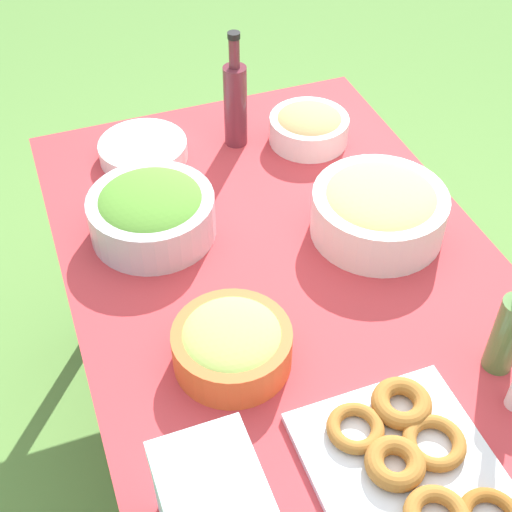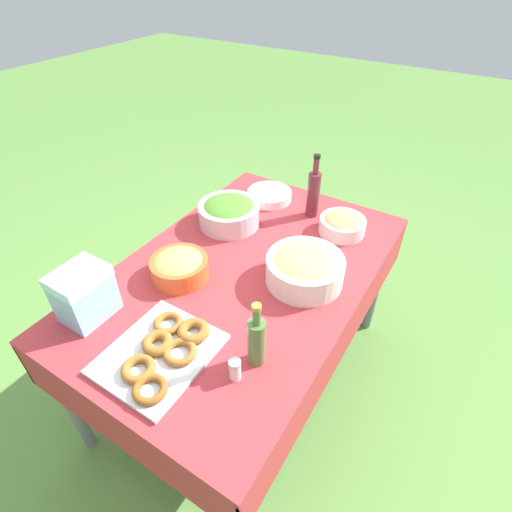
# 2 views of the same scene
# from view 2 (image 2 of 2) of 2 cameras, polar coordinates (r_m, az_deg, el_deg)

# --- Properties ---
(ground_plane) EXTENTS (14.00, 14.00, 0.00)m
(ground_plane) POSITION_cam_2_polar(r_m,az_deg,el_deg) (2.23, -1.35, -16.79)
(ground_plane) COLOR #609342
(picnic_table) EXTENTS (1.49, 0.95, 0.75)m
(picnic_table) POSITION_cam_2_polar(r_m,az_deg,el_deg) (1.73, -1.68, -4.32)
(picnic_table) COLOR #B73338
(picnic_table) RESTS_ON ground_plane
(salad_bowl) EXTENTS (0.29, 0.29, 0.12)m
(salad_bowl) POSITION_cam_2_polar(r_m,az_deg,el_deg) (1.91, -3.87, 6.28)
(salad_bowl) COLOR silver
(salad_bowl) RESTS_ON picnic_table
(pasta_bowl) EXTENTS (0.31, 0.31, 0.13)m
(pasta_bowl) POSITION_cam_2_polar(r_m,az_deg,el_deg) (1.59, 7.02, -1.63)
(pasta_bowl) COLOR white
(pasta_bowl) RESTS_ON picnic_table
(donut_platter) EXTENTS (0.40, 0.32, 0.05)m
(donut_platter) POSITION_cam_2_polar(r_m,az_deg,el_deg) (1.39, -13.16, -13.14)
(donut_platter) COLOR silver
(donut_platter) RESTS_ON picnic_table
(plate_stack) EXTENTS (0.23, 0.23, 0.05)m
(plate_stack) POSITION_cam_2_polar(r_m,az_deg,el_deg) (2.12, 1.93, 8.66)
(plate_stack) COLOR white
(plate_stack) RESTS_ON picnic_table
(olive_oil_bottle) EXTENTS (0.06, 0.06, 0.26)m
(olive_oil_bottle) POSITION_cam_2_polar(r_m,az_deg,el_deg) (1.28, 0.07, -11.93)
(olive_oil_bottle) COLOR #4C7238
(olive_oil_bottle) RESTS_ON picnic_table
(wine_bottle) EXTENTS (0.06, 0.06, 0.32)m
(wine_bottle) POSITION_cam_2_polar(r_m,az_deg,el_deg) (1.96, 8.20, 8.96)
(wine_bottle) COLOR maroon
(wine_bottle) RESTS_ON picnic_table
(bread_bowl) EXTENTS (0.21, 0.21, 0.09)m
(bread_bowl) POSITION_cam_2_polar(r_m,az_deg,el_deg) (1.90, 12.24, 4.48)
(bread_bowl) COLOR white
(bread_bowl) RESTS_ON picnic_table
(fruit_bowl) EXTENTS (0.23, 0.23, 0.11)m
(fruit_bowl) POSITION_cam_2_polar(r_m,az_deg,el_deg) (1.63, -10.89, -1.42)
(fruit_bowl) COLOR #E05B28
(fruit_bowl) RESTS_ON picnic_table
(cooler_box) EXTENTS (0.19, 0.15, 0.20)m
(cooler_box) POSITION_cam_2_polar(r_m,az_deg,el_deg) (1.54, -23.35, -4.98)
(cooler_box) COLOR #8CC6E5
(cooler_box) RESTS_ON picnic_table
(salt_shaker) EXTENTS (0.04, 0.04, 0.08)m
(salt_shaker) POSITION_cam_2_polar(r_m,az_deg,el_deg) (1.29, -3.02, -15.89)
(salt_shaker) COLOR white
(salt_shaker) RESTS_ON picnic_table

